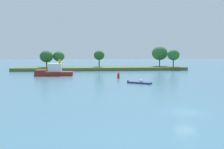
# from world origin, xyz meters

# --- Properties ---
(ground_plane) EXTENTS (400.00, 400.00, 0.00)m
(ground_plane) POSITION_xyz_m (0.00, 0.00, 0.00)
(ground_plane) COLOR teal
(treeline_island) EXTENTS (68.84, 12.81, 9.75)m
(treeline_island) POSITION_xyz_m (-4.34, 73.46, 2.74)
(treeline_island) COLOR #4C6038
(treeline_island) RESTS_ON ground
(small_motorboat) EXTENTS (5.75, 4.62, 0.86)m
(small_motorboat) POSITION_xyz_m (-0.20, 28.70, 0.20)
(small_motorboat) COLOR navy
(small_motorboat) RESTS_ON ground
(tugboat) EXTENTS (11.82, 3.99, 5.07)m
(tugboat) POSITION_xyz_m (-23.36, 49.85, 1.29)
(tugboat) COLOR maroon
(tugboat) RESTS_ON ground
(channel_buoy_red) EXTENTS (0.70, 0.70, 1.90)m
(channel_buoy_red) POSITION_xyz_m (-3.86, 40.90, 0.81)
(channel_buoy_red) COLOR red
(channel_buoy_red) RESTS_ON ground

